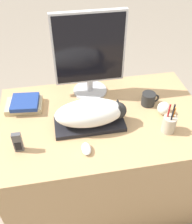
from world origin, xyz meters
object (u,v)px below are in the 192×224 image
(book_stack, at_px, (25,104))
(phone, at_px, (18,142))
(keyboard, at_px, (90,124))
(baseball, at_px, (164,108))
(pen_cup, at_px, (169,124))
(computer_mouse, at_px, (86,149))
(coffee_mug, at_px, (149,99))
(monitor, at_px, (89,53))
(cat, at_px, (92,113))

(book_stack, bearing_deg, phone, -93.40)
(keyboard, xyz_separation_m, baseball, (0.45, 0.03, 0.03))
(pen_cup, bearing_deg, phone, 179.82)
(baseball, distance_m, book_stack, 0.84)
(computer_mouse, bearing_deg, phone, 168.81)
(coffee_mug, distance_m, book_stack, 0.76)
(monitor, relative_size, pen_cup, 2.64)
(baseball, bearing_deg, cat, -176.46)
(monitor, distance_m, pen_cup, 0.61)
(coffee_mug, bearing_deg, monitor, 150.47)
(keyboard, xyz_separation_m, computer_mouse, (-0.05, -0.18, 0.00))
(coffee_mug, xyz_separation_m, book_stack, (-0.75, 0.10, -0.01))
(book_stack, bearing_deg, pen_cup, -23.58)
(cat, height_order, baseball, cat)
(coffee_mug, height_order, phone, phone)
(baseball, xyz_separation_m, phone, (-0.83, -0.14, 0.02))
(monitor, bearing_deg, computer_mouse, -101.48)
(keyboard, bearing_deg, coffee_mug, 17.68)
(keyboard, distance_m, baseball, 0.45)
(cat, height_order, computer_mouse, cat)
(keyboard, bearing_deg, phone, -163.42)
(keyboard, relative_size, computer_mouse, 4.64)
(cat, bearing_deg, coffee_mug, 18.29)
(coffee_mug, xyz_separation_m, pen_cup, (0.03, -0.24, 0.01))
(keyboard, relative_size, book_stack, 1.73)
(keyboard, distance_m, computer_mouse, 0.19)
(computer_mouse, distance_m, baseball, 0.54)
(phone, bearing_deg, cat, 16.03)
(computer_mouse, xyz_separation_m, baseball, (0.50, 0.21, 0.02))
(phone, bearing_deg, monitor, 44.32)
(keyboard, height_order, baseball, baseball)
(baseball, bearing_deg, pen_cup, -101.17)
(keyboard, bearing_deg, baseball, 3.43)
(book_stack, bearing_deg, monitor, 11.91)
(keyboard, distance_m, cat, 0.08)
(computer_mouse, distance_m, phone, 0.35)
(monitor, bearing_deg, coffee_mug, -29.53)
(computer_mouse, height_order, baseball, baseball)
(phone, bearing_deg, computer_mouse, -11.19)
(baseball, distance_m, phone, 0.85)
(baseball, bearing_deg, book_stack, 166.29)
(baseball, bearing_deg, keyboard, -176.57)
(coffee_mug, bearing_deg, cat, -161.71)
(keyboard, distance_m, coffee_mug, 0.41)
(cat, height_order, monitor, monitor)
(cat, distance_m, monitor, 0.37)
(monitor, xyz_separation_m, phone, (-0.44, -0.43, -0.22))
(coffee_mug, height_order, pen_cup, pen_cup)
(computer_mouse, bearing_deg, baseball, 22.81)
(pen_cup, bearing_deg, computer_mouse, -172.16)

